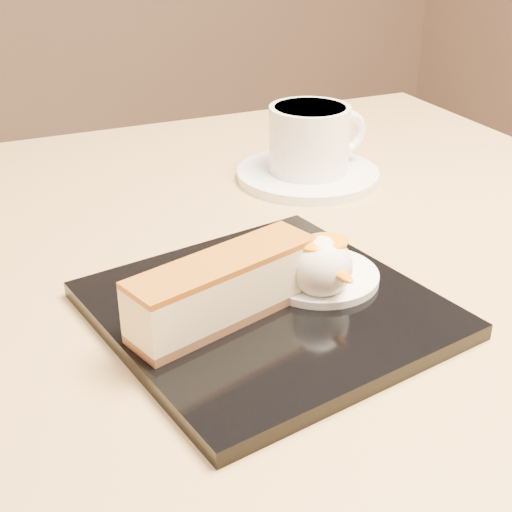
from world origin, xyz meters
name	(u,v)px	position (x,y,z in m)	size (l,w,h in m)	color
table	(277,398)	(0.00, 0.00, 0.56)	(0.80, 0.80, 0.72)	black
dessert_plate	(267,310)	(-0.05, -0.09, 0.73)	(0.22, 0.22, 0.01)	black
cheesecake	(224,288)	(-0.09, -0.09, 0.75)	(0.15, 0.08, 0.05)	brown
cream_smear	(319,276)	(0.00, -0.07, 0.73)	(0.09, 0.09, 0.01)	white
ice_cream_scoop	(321,266)	(-0.01, -0.09, 0.76)	(0.04, 0.04, 0.04)	white
mango_sauce	(324,243)	(-0.01, -0.09, 0.77)	(0.04, 0.03, 0.01)	orange
mint_sprig	(270,265)	(-0.03, -0.05, 0.74)	(0.03, 0.02, 0.00)	green
saucer	(308,175)	(0.10, 0.14, 0.72)	(0.15, 0.15, 0.01)	white
coffee_cup	(311,138)	(0.10, 0.14, 0.77)	(0.11, 0.08, 0.07)	white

